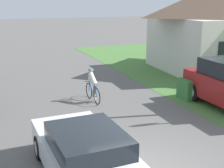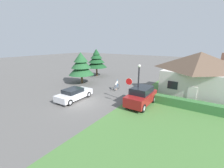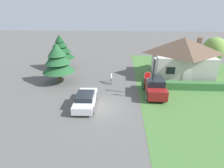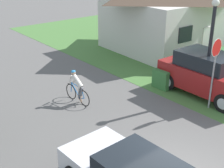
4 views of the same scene
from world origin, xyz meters
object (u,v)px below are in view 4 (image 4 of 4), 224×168
Objects in this scene: parked_suv_right at (207,75)px; street_lamp at (211,41)px; stop_sign at (215,60)px; cottage_house at (170,5)px; cyclist at (77,88)px.

street_lamp is (-0.32, -0.16, 1.68)m from parked_suv_right.
street_lamp is (0.72, 0.76, 0.50)m from stop_sign.
stop_sign is at bearing -125.41° from cottage_house.
street_lamp is (4.74, -3.26, 1.97)m from cyclist.
parked_suv_right is 1.82m from stop_sign.
cottage_house is at bearing -132.63° from stop_sign.
cyclist is (-9.66, -3.28, -2.17)m from cottage_house.
street_lamp is at bearing 117.73° from parked_suv_right.
cottage_house reaches higher than parked_suv_right.
street_lamp is at bearing -127.85° from cyclist.
street_lamp reaches higher than parked_suv_right.
cyclist is 5.94m from parked_suv_right.
cyclist is 0.55× the size of stop_sign.
cyclist is at bearing 59.01° from parked_suv_right.
cyclist is 6.08m from street_lamp.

